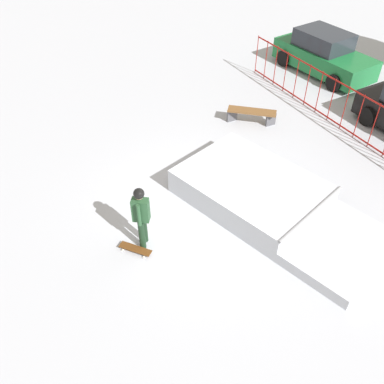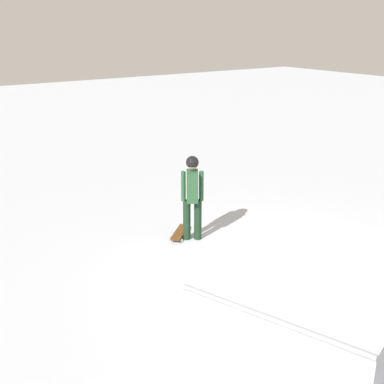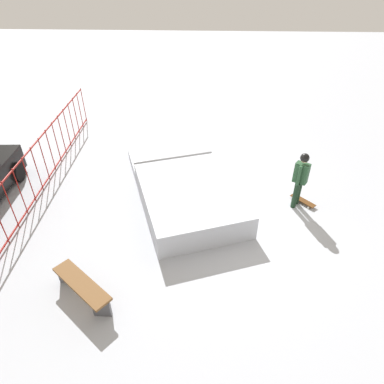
{
  "view_description": "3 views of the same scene",
  "coord_description": "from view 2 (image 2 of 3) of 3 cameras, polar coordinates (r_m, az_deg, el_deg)",
  "views": [
    {
      "loc": [
        7.01,
        -3.98,
        7.53
      ],
      "look_at": [
        0.19,
        -0.65,
        0.9
      ],
      "focal_mm": 39.05,
      "sensor_mm": 36.0,
      "label": 1
    },
    {
      "loc": [
        5.63,
        5.38,
        4.14
      ],
      "look_at": [
        0.46,
        -2.06,
        1.0
      ],
      "focal_mm": 46.01,
      "sensor_mm": 36.0,
      "label": 2
    },
    {
      "loc": [
        -7.46,
        0.63,
        5.97
      ],
      "look_at": [
        0.13,
        0.98,
        0.6
      ],
      "focal_mm": 30.77,
      "sensor_mm": 36.0,
      "label": 3
    }
  ],
  "objects": [
    {
      "name": "ground_plane",
      "position": [
        8.82,
        10.29,
        -9.21
      ],
      "size": [
        60.0,
        60.0,
        0.0
      ],
      "primitive_type": "plane",
      "color": "#B2B7C1"
    },
    {
      "name": "skate_ramp",
      "position": [
        7.54,
        13.53,
        -11.99
      ],
      "size": [
        5.96,
        4.24,
        0.74
      ],
      "rotation": [
        0.0,
        0.0,
        0.34
      ],
      "color": "silver",
      "rests_on": "ground"
    },
    {
      "name": "skater",
      "position": [
        9.59,
        0.04,
        0.04
      ],
      "size": [
        0.39,
        0.44,
        1.73
      ],
      "rotation": [
        0.0,
        0.0,
        4.12
      ],
      "color": "black",
      "rests_on": "ground"
    },
    {
      "name": "skateboard",
      "position": [
        10.07,
        -1.43,
        -4.69
      ],
      "size": [
        0.73,
        0.68,
        0.09
      ],
      "rotation": [
        0.0,
        0.0,
        3.87
      ],
      "color": "#593314",
      "rests_on": "ground"
    }
  ]
}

